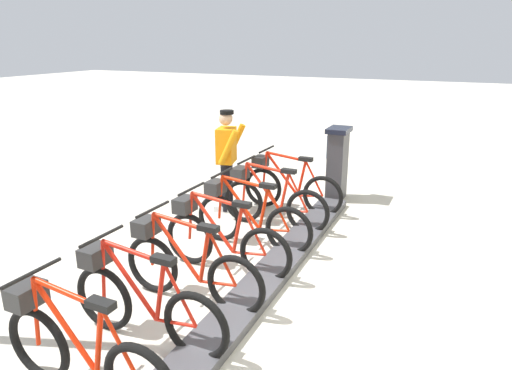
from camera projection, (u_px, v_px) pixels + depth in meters
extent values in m
plane|color=beige|center=(262.00, 288.00, 5.34)|extent=(60.00, 60.00, 0.00)
cube|color=#47474C|center=(262.00, 284.00, 5.33)|extent=(0.44, 6.22, 0.10)
cube|color=#38383D|center=(337.00, 166.00, 8.17)|extent=(0.28, 0.44, 1.20)
cube|color=#194C8C|center=(330.00, 146.00, 8.12)|extent=(0.03, 0.30, 0.40)
cube|color=black|center=(339.00, 130.00, 7.98)|extent=(0.36, 0.52, 0.08)
torus|color=black|center=(323.00, 196.00, 7.42)|extent=(0.67, 0.09, 0.67)
torus|color=black|center=(263.00, 187.00, 7.86)|extent=(0.67, 0.09, 0.67)
cylinder|color=red|center=(282.00, 174.00, 7.64)|extent=(0.60, 0.06, 0.70)
cylinder|color=red|center=(302.00, 179.00, 7.50)|extent=(0.16, 0.05, 0.61)
cylinder|color=red|center=(286.00, 157.00, 7.52)|extent=(0.69, 0.07, 0.11)
cylinder|color=red|center=(310.00, 196.00, 7.52)|extent=(0.43, 0.05, 0.09)
cylinder|color=red|center=(314.00, 179.00, 7.41)|extent=(0.33, 0.04, 0.56)
cylinder|color=red|center=(265.00, 170.00, 7.76)|extent=(0.10, 0.04, 0.62)
cube|color=black|center=(306.00, 159.00, 7.38)|extent=(0.22, 0.11, 0.06)
cylinder|color=black|center=(267.00, 149.00, 7.64)|extent=(0.05, 0.54, 0.03)
cube|color=#2D2D2D|center=(260.00, 162.00, 7.75)|extent=(0.21, 0.29, 0.18)
torus|color=black|center=(307.00, 212.00, 6.75)|extent=(0.67, 0.09, 0.67)
torus|color=black|center=(243.00, 201.00, 7.19)|extent=(0.67, 0.09, 0.67)
cylinder|color=red|center=(263.00, 187.00, 6.96)|extent=(0.60, 0.06, 0.70)
cylinder|color=red|center=(285.00, 192.00, 6.83)|extent=(0.16, 0.05, 0.61)
cylinder|color=red|center=(267.00, 168.00, 6.85)|extent=(0.69, 0.07, 0.11)
cylinder|color=red|center=(294.00, 211.00, 6.85)|extent=(0.43, 0.05, 0.09)
cylinder|color=red|center=(298.00, 193.00, 6.73)|extent=(0.33, 0.04, 0.56)
cylinder|color=red|center=(245.00, 183.00, 7.08)|extent=(0.10, 0.04, 0.62)
cube|color=black|center=(289.00, 171.00, 6.71)|extent=(0.22, 0.11, 0.06)
cylinder|color=black|center=(246.00, 160.00, 6.96)|extent=(0.05, 0.54, 0.03)
cube|color=#2D2D2D|center=(240.00, 173.00, 7.08)|extent=(0.21, 0.29, 0.18)
torus|color=black|center=(289.00, 231.00, 6.08)|extent=(0.67, 0.09, 0.67)
torus|color=black|center=(219.00, 218.00, 6.51)|extent=(0.67, 0.09, 0.67)
cylinder|color=red|center=(241.00, 203.00, 6.29)|extent=(0.60, 0.06, 0.70)
cylinder|color=red|center=(264.00, 209.00, 6.16)|extent=(0.16, 0.05, 0.61)
cylinder|color=red|center=(244.00, 182.00, 6.17)|extent=(0.69, 0.07, 0.11)
cylinder|color=red|center=(274.00, 230.00, 6.17)|extent=(0.43, 0.05, 0.09)
cylinder|color=red|center=(278.00, 210.00, 6.06)|extent=(0.33, 0.04, 0.56)
cylinder|color=red|center=(221.00, 198.00, 6.41)|extent=(0.10, 0.04, 0.62)
cube|color=black|center=(268.00, 186.00, 6.03)|extent=(0.22, 0.11, 0.06)
cylinder|color=black|center=(222.00, 173.00, 6.29)|extent=(0.05, 0.54, 0.03)
cube|color=#2D2D2D|center=(215.00, 187.00, 6.40)|extent=(0.21, 0.29, 0.18)
torus|color=black|center=(266.00, 255.00, 5.40)|extent=(0.67, 0.09, 0.67)
torus|color=black|center=(190.00, 239.00, 5.84)|extent=(0.67, 0.09, 0.67)
cylinder|color=red|center=(213.00, 222.00, 5.61)|extent=(0.60, 0.06, 0.70)
cylinder|color=red|center=(238.00, 230.00, 5.48)|extent=(0.16, 0.05, 0.61)
cylinder|color=red|center=(216.00, 200.00, 5.50)|extent=(0.69, 0.07, 0.11)
cylinder|color=red|center=(249.00, 253.00, 5.50)|extent=(0.43, 0.05, 0.09)
cylinder|color=red|center=(254.00, 231.00, 5.38)|extent=(0.33, 0.04, 0.56)
cylinder|color=red|center=(191.00, 216.00, 5.74)|extent=(0.10, 0.04, 0.62)
cube|color=black|center=(242.00, 204.00, 5.36)|extent=(0.22, 0.11, 0.06)
cylinder|color=black|center=(192.00, 189.00, 5.62)|extent=(0.05, 0.54, 0.03)
cube|color=#2D2D2D|center=(185.00, 205.00, 5.73)|extent=(0.21, 0.29, 0.18)
torus|color=black|center=(236.00, 286.00, 4.73)|extent=(0.67, 0.09, 0.67)
torus|color=black|center=(152.00, 265.00, 5.17)|extent=(0.67, 0.09, 0.67)
cylinder|color=red|center=(177.00, 247.00, 4.94)|extent=(0.60, 0.06, 0.70)
cylinder|color=red|center=(204.00, 257.00, 4.81)|extent=(0.16, 0.05, 0.61)
cylinder|color=red|center=(180.00, 222.00, 4.83)|extent=(0.69, 0.07, 0.11)
cylinder|color=red|center=(218.00, 283.00, 4.83)|extent=(0.43, 0.05, 0.09)
cylinder|color=red|center=(222.00, 258.00, 4.71)|extent=(0.33, 0.04, 0.56)
cylinder|color=red|center=(153.00, 240.00, 5.06)|extent=(0.10, 0.04, 0.62)
cube|color=black|center=(208.00, 228.00, 4.68)|extent=(0.22, 0.11, 0.06)
cylinder|color=black|center=(153.00, 209.00, 4.94)|extent=(0.05, 0.54, 0.03)
cube|color=#2D2D2D|center=(146.00, 227.00, 5.06)|extent=(0.21, 0.29, 0.18)
torus|color=black|center=(196.00, 326.00, 4.06)|extent=(0.67, 0.09, 0.67)
torus|color=black|center=(104.00, 298.00, 4.49)|extent=(0.67, 0.09, 0.67)
cylinder|color=red|center=(130.00, 280.00, 4.27)|extent=(0.60, 0.06, 0.70)
cylinder|color=red|center=(160.00, 292.00, 4.13)|extent=(0.16, 0.05, 0.61)
cylinder|color=red|center=(132.00, 252.00, 4.15)|extent=(0.69, 0.07, 0.11)
cylinder|color=red|center=(176.00, 323.00, 4.15)|extent=(0.43, 0.05, 0.09)
cylinder|color=red|center=(180.00, 295.00, 4.04)|extent=(0.33, 0.04, 0.56)
cylinder|color=red|center=(103.00, 270.00, 4.39)|extent=(0.10, 0.04, 0.62)
cube|color=black|center=(164.00, 260.00, 4.01)|extent=(0.22, 0.11, 0.06)
cylinder|color=black|center=(102.00, 236.00, 4.27)|extent=(0.05, 0.54, 0.03)
cube|color=#2D2D2D|center=(95.00, 256.00, 4.38)|extent=(0.21, 0.29, 0.18)
torus|color=black|center=(39.00, 344.00, 3.82)|extent=(0.67, 0.09, 0.67)
cylinder|color=red|center=(65.00, 325.00, 3.59)|extent=(0.60, 0.06, 0.70)
cylinder|color=red|center=(99.00, 341.00, 3.46)|extent=(0.16, 0.05, 0.61)
cylinder|color=red|center=(66.00, 293.00, 3.48)|extent=(0.69, 0.07, 0.11)
cylinder|color=red|center=(121.00, 346.00, 3.36)|extent=(0.33, 0.04, 0.56)
cylinder|color=red|center=(36.00, 312.00, 3.72)|extent=(0.10, 0.04, 0.62)
cube|color=black|center=(101.00, 304.00, 3.34)|extent=(0.22, 0.11, 0.06)
cylinder|color=black|center=(32.00, 273.00, 3.60)|extent=(0.05, 0.54, 0.03)
cube|color=#2D2D2D|center=(26.00, 295.00, 3.71)|extent=(0.21, 0.29, 0.18)
cube|color=white|center=(232.00, 205.00, 7.88)|extent=(0.28, 0.17, 0.10)
cube|color=white|center=(222.00, 209.00, 7.69)|extent=(0.28, 0.17, 0.10)
cylinder|color=black|center=(228.00, 183.00, 7.77)|extent=(0.15, 0.15, 0.82)
cylinder|color=black|center=(226.00, 187.00, 7.58)|extent=(0.15, 0.15, 0.82)
cube|color=orange|center=(226.00, 145.00, 7.47)|extent=(0.35, 0.45, 0.56)
cylinder|color=orange|center=(236.00, 140.00, 7.69)|extent=(0.35, 0.18, 0.57)
cylinder|color=orange|center=(228.00, 147.00, 7.20)|extent=(0.35, 0.18, 0.57)
sphere|color=tan|center=(226.00, 118.00, 7.34)|extent=(0.22, 0.22, 0.22)
cylinder|color=black|center=(227.00, 112.00, 7.31)|extent=(0.22, 0.22, 0.06)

